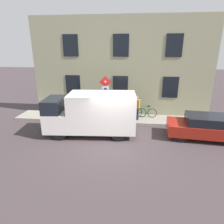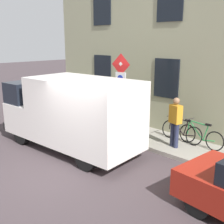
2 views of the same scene
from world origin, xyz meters
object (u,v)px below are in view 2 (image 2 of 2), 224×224
Objects in this scene: bicycle_green at (200,136)px; pedestrian at (175,121)px; sign_post_stacked at (121,86)px; litter_bin at (138,128)px; delivery_van at (71,112)px; bicycle_black at (181,131)px.

bicycle_green is 1.06m from pedestrian.
sign_post_stacked is 3.31× the size of litter_bin.
sign_post_stacked is 0.54× the size of delivery_van.
pedestrian is at bearing -77.89° from sign_post_stacked.
litter_bin is at bearing -126.19° from delivery_van.
pedestrian is (2.34, -2.62, -0.26)m from delivery_van.
sign_post_stacked is at bearing 26.20° from bicycle_green.
litter_bin is at bearing 29.95° from bicycle_green.
pedestrian reaches higher than bicycle_green.
sign_post_stacked reaches higher than bicycle_black.
bicycle_black is at bearing -51.59° from litter_bin.
delivery_van is 3.53m from pedestrian.
delivery_van is 3.19× the size of bicycle_green.
pedestrian is (-0.66, 0.61, 0.56)m from bicycle_green.
bicycle_green is 1.90× the size of litter_bin.
litter_bin reaches higher than bicycle_black.
pedestrian reaches higher than litter_bin.
litter_bin is (-0.97, 1.97, 0.08)m from bicycle_green.
sign_post_stacked is 2.73m from bicycle_black.
litter_bin is at bearing -62.46° from pedestrian.
sign_post_stacked is 1.64m from litter_bin.
litter_bin is (2.04, -1.26, -0.74)m from delivery_van.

